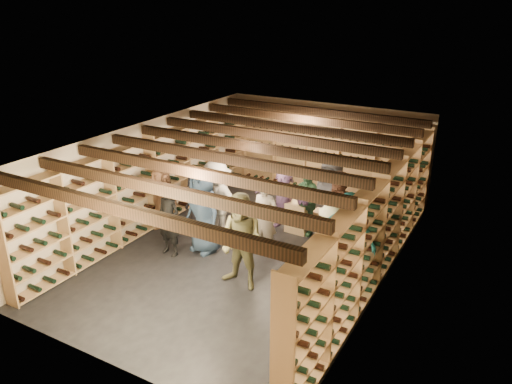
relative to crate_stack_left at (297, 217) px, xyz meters
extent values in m
plane|color=black|center=(-0.45, -1.30, -0.34)|extent=(8.00, 8.00, 0.00)
cube|color=beige|center=(-0.45, 2.70, 0.86)|extent=(5.50, 0.02, 2.40)
cube|color=beige|center=(-0.45, -5.30, 0.86)|extent=(5.50, 0.02, 2.40)
cube|color=beige|center=(-3.20, -1.30, 0.86)|extent=(0.02, 8.00, 2.40)
cube|color=beige|center=(2.30, -1.30, 0.86)|extent=(0.02, 8.00, 2.40)
cube|color=beige|center=(-0.45, -1.30, 2.06)|extent=(5.50, 8.00, 0.01)
cube|color=black|center=(-0.45, -4.80, 1.92)|extent=(5.40, 0.12, 0.18)
cube|color=black|center=(-0.45, -3.92, 1.92)|extent=(5.40, 0.12, 0.18)
cube|color=black|center=(-0.45, -3.05, 1.92)|extent=(5.40, 0.12, 0.18)
cube|color=black|center=(-0.45, -2.17, 1.92)|extent=(5.40, 0.12, 0.18)
cube|color=black|center=(-0.45, -1.30, 1.92)|extent=(5.40, 0.12, 0.18)
cube|color=black|center=(-0.45, -0.43, 1.92)|extent=(5.40, 0.12, 0.18)
cube|color=black|center=(-0.45, 0.45, 1.92)|extent=(5.40, 0.12, 0.18)
cube|color=black|center=(-0.45, 1.32, 1.92)|extent=(5.40, 0.12, 0.18)
cube|color=black|center=(-0.45, 2.20, 1.92)|extent=(5.40, 0.12, 0.18)
cube|color=#A88052|center=(-3.02, -1.30, 0.73)|extent=(0.32, 7.50, 2.15)
cube|color=#A88052|center=(2.12, -1.30, 0.73)|extent=(0.32, 7.50, 2.15)
cube|color=#A88052|center=(-0.45, 2.53, 0.73)|extent=(4.70, 0.30, 2.15)
cube|color=tan|center=(0.00, 0.00, -0.25)|extent=(0.52, 0.36, 0.17)
cube|color=tan|center=(0.00, 0.00, -0.08)|extent=(0.52, 0.36, 0.17)
cube|color=tan|center=(0.00, 0.00, 0.09)|extent=(0.52, 0.36, 0.17)
cube|color=tan|center=(0.00, 0.00, 0.26)|extent=(0.52, 0.36, 0.17)
cube|color=tan|center=(-0.87, 0.20, -0.25)|extent=(0.59, 0.49, 0.17)
cube|color=tan|center=(-0.87, 0.20, -0.08)|extent=(0.59, 0.49, 0.17)
cube|color=tan|center=(0.27, 0.96, -0.25)|extent=(0.52, 0.36, 0.17)
imported|color=black|center=(-1.88, -1.13, 0.43)|extent=(0.88, 0.73, 1.54)
imported|color=black|center=(-1.82, -2.23, 0.41)|extent=(0.58, 0.41, 1.51)
imported|color=brown|center=(0.09, -2.57, 0.56)|extent=(0.94, 0.76, 1.80)
imported|color=#EFECB7|center=(1.33, -1.39, 0.40)|extent=(0.97, 0.57, 1.48)
imported|color=teal|center=(1.73, -1.77, 0.61)|extent=(1.17, 0.61, 1.90)
imported|color=brown|center=(-2.63, -1.46, 0.45)|extent=(1.54, 0.90, 1.59)
imported|color=#24354D|center=(-1.30, -1.77, 0.56)|extent=(1.00, 0.78, 1.81)
imported|color=gray|center=(-0.16, -1.25, 0.45)|extent=(0.59, 0.39, 1.57)
imported|color=#47271C|center=(1.24, -0.72, 0.58)|extent=(1.07, 0.96, 1.84)
imported|color=#A6A098|center=(-1.34, -1.22, 0.56)|extent=(1.21, 0.76, 1.80)
imported|color=#2E5438|center=(0.21, 0.00, 0.41)|extent=(0.89, 0.38, 1.51)
imported|color=#6F4D7B|center=(-0.34, 0.00, 0.40)|extent=(1.41, 0.57, 1.49)
imported|color=#2D2D31|center=(0.76, 0.00, 0.58)|extent=(0.98, 0.71, 1.84)
camera|label=1|loc=(4.16, -9.33, 4.64)|focal=35.00mm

